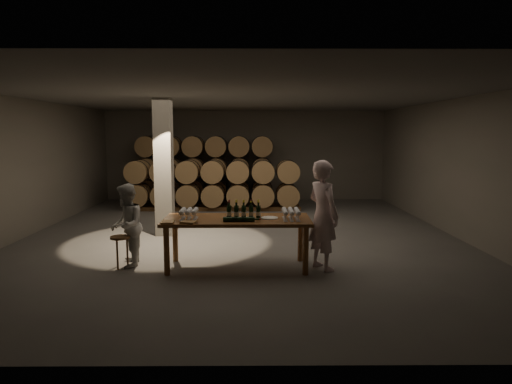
{
  "coord_description": "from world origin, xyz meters",
  "views": [
    {
      "loc": [
        0.28,
        -10.47,
        2.4
      ],
      "look_at": [
        0.35,
        -0.4,
        1.1
      ],
      "focal_mm": 32.0,
      "sensor_mm": 36.0,
      "label": 1
    }
  ],
  "objects_px": {
    "bottle_cluster": "(244,212)",
    "person_woman": "(126,225)",
    "plate": "(270,218)",
    "person_man": "(323,215)",
    "notebook_near": "(189,222)",
    "stool": "(120,242)",
    "tasting_table": "(237,224)"
  },
  "relations": [
    {
      "from": "bottle_cluster",
      "to": "person_woman",
      "type": "relative_size",
      "value": 0.4
    },
    {
      "from": "plate",
      "to": "person_man",
      "type": "height_order",
      "value": "person_man"
    },
    {
      "from": "notebook_near",
      "to": "person_woman",
      "type": "bearing_deg",
      "value": 173.28
    },
    {
      "from": "notebook_near",
      "to": "stool",
      "type": "bearing_deg",
      "value": 179.37
    },
    {
      "from": "notebook_near",
      "to": "stool",
      "type": "xyz_separation_m",
      "value": [
        -1.29,
        0.41,
        -0.44
      ]
    },
    {
      "from": "tasting_table",
      "to": "bottle_cluster",
      "type": "distance_m",
      "value": 0.25
    },
    {
      "from": "plate",
      "to": "person_man",
      "type": "distance_m",
      "value": 0.95
    },
    {
      "from": "plate",
      "to": "notebook_near",
      "type": "height_order",
      "value": "notebook_near"
    },
    {
      "from": "notebook_near",
      "to": "person_woman",
      "type": "height_order",
      "value": "person_woman"
    },
    {
      "from": "tasting_table",
      "to": "stool",
      "type": "bearing_deg",
      "value": -179.84
    },
    {
      "from": "person_man",
      "to": "person_woman",
      "type": "bearing_deg",
      "value": 56.48
    },
    {
      "from": "bottle_cluster",
      "to": "person_man",
      "type": "height_order",
      "value": "person_man"
    },
    {
      "from": "tasting_table",
      "to": "plate",
      "type": "bearing_deg",
      "value": -0.49
    },
    {
      "from": "bottle_cluster",
      "to": "stool",
      "type": "distance_m",
      "value": 2.27
    },
    {
      "from": "notebook_near",
      "to": "stool",
      "type": "height_order",
      "value": "notebook_near"
    },
    {
      "from": "plate",
      "to": "stool",
      "type": "distance_m",
      "value": 2.7
    },
    {
      "from": "plate",
      "to": "person_woman",
      "type": "bearing_deg",
      "value": 177.42
    },
    {
      "from": "bottle_cluster",
      "to": "stool",
      "type": "xyz_separation_m",
      "value": [
        -2.21,
        -0.0,
        -0.54
      ]
    },
    {
      "from": "tasting_table",
      "to": "plate",
      "type": "height_order",
      "value": "plate"
    },
    {
      "from": "person_woman",
      "to": "notebook_near",
      "type": "bearing_deg",
      "value": 55.81
    },
    {
      "from": "plate",
      "to": "person_man",
      "type": "bearing_deg",
      "value": -4.53
    },
    {
      "from": "person_man",
      "to": "tasting_table",
      "type": "bearing_deg",
      "value": 56.59
    },
    {
      "from": "bottle_cluster",
      "to": "person_woman",
      "type": "bearing_deg",
      "value": 176.85
    },
    {
      "from": "stool",
      "to": "notebook_near",
      "type": "bearing_deg",
      "value": -17.79
    },
    {
      "from": "tasting_table",
      "to": "notebook_near",
      "type": "relative_size",
      "value": 10.76
    },
    {
      "from": "bottle_cluster",
      "to": "stool",
      "type": "bearing_deg",
      "value": -179.99
    },
    {
      "from": "person_man",
      "to": "stool",
      "type": "bearing_deg",
      "value": 58.41
    },
    {
      "from": "bottle_cluster",
      "to": "plate",
      "type": "xyz_separation_m",
      "value": [
        0.46,
        0.0,
        -0.11
      ]
    },
    {
      "from": "notebook_near",
      "to": "stool",
      "type": "relative_size",
      "value": 0.42
    },
    {
      "from": "plate",
      "to": "bottle_cluster",
      "type": "bearing_deg",
      "value": -179.97
    },
    {
      "from": "bottle_cluster",
      "to": "plate",
      "type": "height_order",
      "value": "bottle_cluster"
    },
    {
      "from": "stool",
      "to": "plate",
      "type": "bearing_deg",
      "value": 0.02
    }
  ]
}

